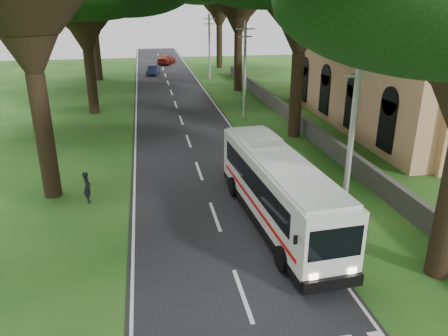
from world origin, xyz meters
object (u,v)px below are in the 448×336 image
(church, at_px, (410,64))
(distant_car_c, at_px, (166,59))
(coach_bus, at_px, (277,188))
(pedestrian, at_px, (87,187))
(pole_mid, at_px, (245,69))
(pole_far, at_px, (209,46))
(distant_car_b, at_px, (153,70))
(pole_near, at_px, (351,139))

(church, relative_size, distant_car_c, 4.99)
(distant_car_c, bearing_deg, coach_bus, 111.91)
(church, height_order, pedestrian, church)
(pole_mid, distance_m, pole_far, 20.00)
(distant_car_b, bearing_deg, pole_far, -21.69)
(pole_mid, relative_size, coach_bus, 0.73)
(pole_near, xyz_separation_m, coach_bus, (-2.80, 0.98, -2.46))
(pole_far, xyz_separation_m, coach_bus, (-2.80, -39.02, -2.46))
(distant_car_b, height_order, distant_car_c, distant_car_c)
(pole_near, height_order, pole_mid, same)
(distant_car_b, bearing_deg, church, -43.86)
(pole_mid, bearing_deg, pole_near, -90.00)
(pole_near, bearing_deg, pole_mid, 90.00)
(distant_car_b, xyz_separation_m, distant_car_c, (2.37, 10.27, 0.09))
(church, distance_m, coach_bus, 21.27)
(pole_near, bearing_deg, church, 51.50)
(distant_car_c, distance_m, pedestrian, 50.76)
(pole_mid, bearing_deg, church, -19.81)
(pole_far, relative_size, distant_car_b, 2.18)
(pole_mid, distance_m, pedestrian, 19.40)
(church, bearing_deg, distant_car_b, 123.58)
(pole_far, height_order, distant_car_c, pole_far)
(pole_far, bearing_deg, coach_bus, -94.11)
(pole_mid, xyz_separation_m, pedestrian, (-11.57, -15.21, -3.36))
(coach_bus, distance_m, distant_car_c, 54.14)
(coach_bus, distance_m, pedestrian, 9.60)
(church, relative_size, pole_far, 3.00)
(pole_near, distance_m, coach_bus, 3.85)
(pole_far, bearing_deg, distant_car_b, 145.75)
(distant_car_c, relative_size, pedestrian, 2.92)
(pole_mid, distance_m, coach_bus, 19.38)
(church, distance_m, distant_car_b, 35.39)
(pole_near, relative_size, pole_far, 1.00)
(pole_mid, relative_size, pedestrian, 4.87)
(coach_bus, height_order, pedestrian, coach_bus)
(pole_mid, xyz_separation_m, distant_car_c, (-4.70, 35.08, -3.45))
(pole_near, bearing_deg, coach_bus, 160.70)
(pole_mid, bearing_deg, distant_car_b, 105.90)
(church, xyz_separation_m, pole_near, (-12.36, -15.55, -0.73))
(church, distance_m, pedestrian, 26.55)
(church, bearing_deg, distant_car_c, 113.34)
(church, relative_size, pole_mid, 3.00)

